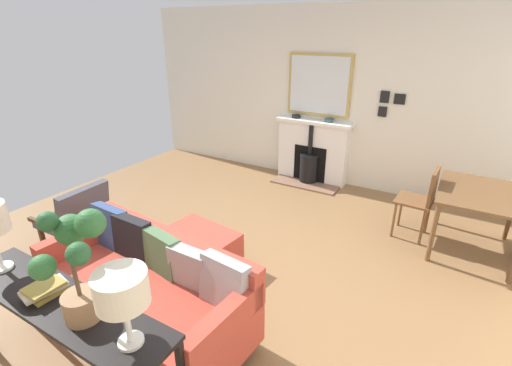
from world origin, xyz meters
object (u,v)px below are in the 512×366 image
dining_chair_near_fireplace (423,197)px  mantel_bowl_far (329,120)px  potted_plant (75,259)px  fireplace (312,154)px  mantel_bowl_near (296,116)px  dining_table (481,200)px  armchair_accent (77,214)px  book_stack (45,289)px  console_table (61,311)px  sofa (148,288)px  ottoman (200,244)px  table_lamp_far_end (122,291)px

dining_chair_near_fireplace → mantel_bowl_far: bearing=-123.8°
potted_plant → fireplace: bearing=-175.9°
mantel_bowl_near → dining_table: 2.88m
armchair_accent → dining_table: bearing=119.6°
book_stack → mantel_bowl_far: bearing=175.8°
fireplace → console_table: 4.33m
console_table → sofa: bearing=179.8°
mantel_bowl_near → potted_plant: potted_plant is taller
sofa → console_table: bearing=-0.2°
mantel_bowl_near → dining_table: mantel_bowl_near is taller
mantel_bowl_near → ottoman: 2.88m
mantel_bowl_far → ottoman: (2.76, -0.37, -0.81)m
table_lamp_far_end → potted_plant: (-0.01, -0.38, 0.05)m
fireplace → potted_plant: size_ratio=1.76×
mantel_bowl_near → console_table: (4.34, 0.36, -0.37)m
ottoman → console_table: bearing=6.2°
mantel_bowl_near → potted_plant: (4.33, 0.62, 0.11)m
table_lamp_far_end → book_stack: bearing=-89.8°
fireplace → console_table: bearing=0.5°
mantel_bowl_near → ottoman: bearing=3.8°
console_table → dining_chair_near_fireplace: size_ratio=1.96×
mantel_bowl_far → sofa: size_ratio=0.07×
console_table → table_lamp_far_end: table_lamp_far_end is taller
dining_chair_near_fireplace → potted_plant: bearing=-24.1°
mantel_bowl_near → sofa: size_ratio=0.07×
ottoman → console_table: size_ratio=0.48×
ottoman → dining_table: size_ratio=0.79×
dining_chair_near_fireplace → book_stack: bearing=-29.3°
ottoman → potted_plant: (1.57, 0.44, 0.92)m
armchair_accent → console_table: bearing=53.5°
sofa → potted_plant: (0.68, 0.26, 0.79)m
fireplace → dining_table: size_ratio=1.17×
mantel_bowl_far → armchair_accent: mantel_bowl_far is taller
mantel_bowl_far → dining_table: (1.03, 2.10, -0.41)m
console_table → dining_chair_near_fireplace: dining_chair_near_fireplace is taller
fireplace → mantel_bowl_far: 0.63m
sofa → console_table: (0.69, -0.00, 0.31)m
armchair_accent → mantel_bowl_far: bearing=151.7°
potted_plant → dining_table: 3.91m
fireplace → armchair_accent: size_ratio=1.54×
dining_table → console_table: bearing=-34.7°
book_stack → sofa: bearing=170.1°
book_stack → dining_table: size_ratio=0.27×
mantel_bowl_far → potted_plant: size_ratio=0.20×
fireplace → sofa: fireplace is taller
fireplace → ottoman: (2.74, -0.13, -0.22)m
fireplace → mantel_bowl_near: 0.67m
fireplace → potted_plant: (4.31, 0.31, 0.70)m
dining_chair_near_fireplace → mantel_bowl_near: bearing=-116.2°
armchair_accent → dining_table: (-2.18, 3.83, 0.20)m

